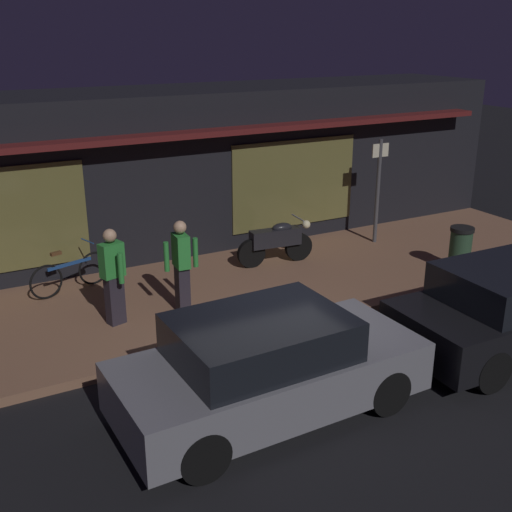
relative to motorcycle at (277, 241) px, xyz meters
name	(u,v)px	position (x,y,z in m)	size (l,w,h in m)	color
ground_plane	(285,371)	(-2.03, -3.75, -0.65)	(60.00, 60.00, 0.00)	black
sidewalk_slab	(204,297)	(-2.03, -0.75, -0.57)	(18.00, 4.00, 0.15)	#8C6047
storefront_building	(140,173)	(-2.03, 2.63, 1.16)	(18.00, 3.30, 3.60)	black
motorcycle	(277,241)	(0.00, 0.00, 0.00)	(1.70, 0.55, 0.97)	black
bicycle_parked	(70,273)	(-4.19, 0.54, -0.14)	(1.60, 0.59, 0.91)	black
person_photographer	(113,275)	(-3.85, -1.23, 0.38)	(0.43, 0.61, 1.67)	#28232D
person_bystander	(182,265)	(-2.68, -1.34, 0.38)	(0.61, 0.39, 1.67)	#28232D
sign_post	(378,185)	(2.74, 0.15, 0.86)	(0.44, 0.09, 2.40)	#47474C
trash_bin	(460,249)	(3.08, -2.15, -0.03)	(0.48, 0.48, 0.93)	#2D4C33
parked_car_near	(267,367)	(-2.80, -4.57, 0.06)	(4.14, 1.86, 1.42)	black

